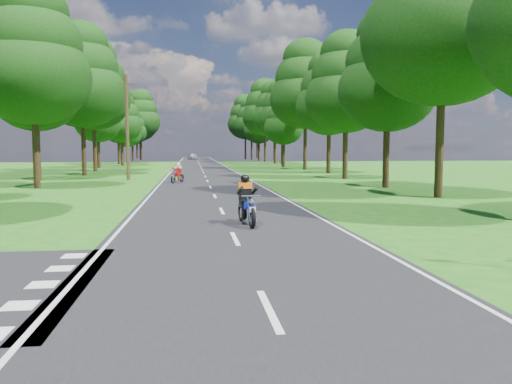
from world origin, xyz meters
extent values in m
plane|color=#1A5B14|center=(0.00, 0.00, 0.00)|extent=(160.00, 160.00, 0.00)
cube|color=black|center=(0.00, 50.00, 0.01)|extent=(7.00, 140.00, 0.02)
cube|color=silver|center=(0.00, -4.00, 0.02)|extent=(0.12, 2.00, 0.01)
cube|color=silver|center=(0.00, 2.00, 0.02)|extent=(0.12, 2.00, 0.01)
cube|color=silver|center=(0.00, 8.00, 0.02)|extent=(0.12, 2.00, 0.01)
cube|color=silver|center=(0.00, 14.00, 0.02)|extent=(0.12, 2.00, 0.01)
cube|color=silver|center=(0.00, 20.00, 0.02)|extent=(0.12, 2.00, 0.01)
cube|color=silver|center=(0.00, 26.00, 0.02)|extent=(0.12, 2.00, 0.01)
cube|color=silver|center=(0.00, 32.00, 0.02)|extent=(0.12, 2.00, 0.01)
cube|color=silver|center=(0.00, 38.00, 0.02)|extent=(0.12, 2.00, 0.01)
cube|color=silver|center=(0.00, 44.00, 0.02)|extent=(0.12, 2.00, 0.01)
cube|color=silver|center=(0.00, 50.00, 0.02)|extent=(0.12, 2.00, 0.01)
cube|color=silver|center=(0.00, 56.00, 0.02)|extent=(0.12, 2.00, 0.01)
cube|color=silver|center=(0.00, 62.00, 0.02)|extent=(0.12, 2.00, 0.01)
cube|color=silver|center=(0.00, 68.00, 0.02)|extent=(0.12, 2.00, 0.01)
cube|color=silver|center=(0.00, 74.00, 0.02)|extent=(0.12, 2.00, 0.01)
cube|color=silver|center=(0.00, 80.00, 0.02)|extent=(0.12, 2.00, 0.01)
cube|color=silver|center=(0.00, 86.00, 0.02)|extent=(0.12, 2.00, 0.01)
cube|color=silver|center=(0.00, 92.00, 0.02)|extent=(0.12, 2.00, 0.01)
cube|color=silver|center=(0.00, 98.00, 0.02)|extent=(0.12, 2.00, 0.01)
cube|color=silver|center=(0.00, 104.00, 0.02)|extent=(0.12, 2.00, 0.01)
cube|color=silver|center=(0.00, 110.00, 0.02)|extent=(0.12, 2.00, 0.01)
cube|color=silver|center=(0.00, 116.00, 0.02)|extent=(0.12, 2.00, 0.01)
cube|color=silver|center=(-3.30, 50.00, 0.02)|extent=(0.10, 140.00, 0.01)
cube|color=silver|center=(3.30, 50.00, 0.02)|extent=(0.10, 140.00, 0.01)
cube|color=silver|center=(-3.80, -3.30, 0.02)|extent=(0.50, 0.50, 0.01)
cube|color=silver|center=(-3.80, -2.10, 0.02)|extent=(0.50, 0.50, 0.01)
cube|color=silver|center=(-3.80, -0.90, 0.02)|extent=(0.50, 0.50, 0.01)
cube|color=silver|center=(-3.80, 0.30, 0.02)|extent=(0.50, 0.50, 0.01)
cylinder|color=black|center=(-10.57, 20.76, 1.96)|extent=(0.40, 0.40, 3.91)
ellipsoid|color=black|center=(-10.57, 20.76, 6.78)|extent=(6.85, 6.85, 5.82)
ellipsoid|color=black|center=(-10.57, 20.76, 8.68)|extent=(5.87, 5.87, 4.99)
ellipsoid|color=black|center=(-10.57, 20.76, 10.59)|extent=(4.40, 4.40, 3.74)
cylinder|color=black|center=(-12.94, 29.18, 1.90)|extent=(0.40, 0.40, 3.79)
ellipsoid|color=black|center=(-12.94, 29.18, 6.57)|extent=(6.64, 6.64, 5.64)
ellipsoid|color=black|center=(-12.94, 29.18, 8.41)|extent=(5.69, 5.69, 4.84)
ellipsoid|color=black|center=(-12.94, 29.18, 10.26)|extent=(4.27, 4.27, 3.63)
cylinder|color=black|center=(-10.82, 35.60, 2.16)|extent=(0.40, 0.40, 4.32)
ellipsoid|color=black|center=(-10.82, 35.60, 7.47)|extent=(7.56, 7.56, 6.42)
ellipsoid|color=black|center=(-10.82, 35.60, 9.58)|extent=(6.48, 6.48, 5.51)
ellipsoid|color=black|center=(-10.82, 35.60, 11.68)|extent=(4.86, 4.86, 4.13)
cylinder|color=black|center=(-11.26, 43.10, 2.20)|extent=(0.40, 0.40, 4.40)
ellipsoid|color=black|center=(-11.26, 43.10, 7.62)|extent=(7.71, 7.71, 6.55)
ellipsoid|color=black|center=(-11.26, 43.10, 9.77)|extent=(6.60, 6.60, 5.61)
ellipsoid|color=black|center=(-11.26, 43.10, 11.92)|extent=(4.95, 4.95, 4.21)
cylinder|color=black|center=(-12.61, 52.78, 1.60)|extent=(0.40, 0.40, 3.20)
ellipsoid|color=black|center=(-12.61, 52.78, 5.54)|extent=(5.60, 5.60, 4.76)
ellipsoid|color=black|center=(-12.61, 52.78, 7.10)|extent=(4.80, 4.80, 4.08)
ellipsoid|color=black|center=(-12.61, 52.78, 8.66)|extent=(3.60, 3.60, 3.06)
cylinder|color=black|center=(-10.75, 60.15, 1.61)|extent=(0.40, 0.40, 3.22)
ellipsoid|color=black|center=(-10.75, 60.15, 5.58)|extent=(5.64, 5.64, 4.79)
ellipsoid|color=black|center=(-10.75, 60.15, 7.15)|extent=(4.83, 4.83, 4.11)
ellipsoid|color=black|center=(-10.75, 60.15, 8.72)|extent=(3.62, 3.62, 3.08)
cylinder|color=black|center=(-12.29, 67.91, 1.80)|extent=(0.40, 0.40, 3.61)
ellipsoid|color=black|center=(-12.29, 67.91, 6.25)|extent=(6.31, 6.31, 5.37)
ellipsoid|color=black|center=(-12.29, 67.91, 8.01)|extent=(5.41, 5.41, 4.60)
ellipsoid|color=black|center=(-12.29, 67.91, 9.76)|extent=(4.06, 4.06, 3.45)
cylinder|color=black|center=(-11.94, 75.74, 1.33)|extent=(0.40, 0.40, 2.67)
ellipsoid|color=black|center=(-11.94, 75.74, 4.62)|extent=(4.67, 4.67, 3.97)
ellipsoid|color=black|center=(-11.94, 75.74, 5.92)|extent=(4.00, 4.00, 3.40)
ellipsoid|color=black|center=(-11.94, 75.74, 7.22)|extent=(3.00, 3.00, 2.55)
cylinder|color=black|center=(-12.18, 84.90, 1.54)|extent=(0.40, 0.40, 3.09)
ellipsoid|color=black|center=(-12.18, 84.90, 5.34)|extent=(5.40, 5.40, 4.59)
ellipsoid|color=black|center=(-12.18, 84.90, 6.85)|extent=(4.63, 4.63, 3.93)
ellipsoid|color=black|center=(-12.18, 84.90, 8.35)|extent=(3.47, 3.47, 2.95)
cylinder|color=black|center=(-11.23, 91.41, 2.24)|extent=(0.40, 0.40, 4.48)
ellipsoid|color=black|center=(-11.23, 91.41, 7.75)|extent=(7.84, 7.84, 6.66)
ellipsoid|color=black|center=(-11.23, 91.41, 9.94)|extent=(6.72, 6.72, 5.71)
ellipsoid|color=black|center=(-11.23, 91.41, 12.12)|extent=(5.04, 5.04, 4.28)
cylinder|color=black|center=(-12.28, 100.39, 2.05)|extent=(0.40, 0.40, 4.09)
ellipsoid|color=black|center=(-12.28, 100.39, 7.09)|extent=(7.16, 7.16, 6.09)
ellipsoid|color=black|center=(-12.28, 100.39, 9.08)|extent=(6.14, 6.14, 5.22)
ellipsoid|color=black|center=(-12.28, 100.39, 11.08)|extent=(4.61, 4.61, 3.92)
cylinder|color=black|center=(11.06, 12.20, 2.28)|extent=(0.40, 0.40, 4.56)
ellipsoid|color=black|center=(11.06, 12.20, 7.89)|extent=(7.98, 7.98, 6.78)
cylinder|color=black|center=(10.92, 18.69, 1.75)|extent=(0.40, 0.40, 3.49)
ellipsoid|color=black|center=(10.92, 18.69, 6.05)|extent=(6.12, 6.12, 5.20)
ellipsoid|color=black|center=(10.92, 18.69, 7.75)|extent=(5.24, 5.24, 4.46)
ellipsoid|color=black|center=(10.92, 18.69, 9.46)|extent=(3.93, 3.93, 3.34)
cylinder|color=black|center=(11.06, 27.58, 1.85)|extent=(0.40, 0.40, 3.69)
ellipsoid|color=black|center=(11.06, 27.58, 6.39)|extent=(6.46, 6.46, 5.49)
ellipsoid|color=black|center=(11.06, 27.58, 8.19)|extent=(5.54, 5.54, 4.71)
ellipsoid|color=black|center=(11.06, 27.58, 9.99)|extent=(4.15, 4.15, 3.53)
cylinder|color=black|center=(12.17, 36.42, 1.87)|extent=(0.40, 0.40, 3.74)
ellipsoid|color=black|center=(12.17, 36.42, 6.48)|extent=(6.55, 6.55, 5.57)
ellipsoid|color=black|center=(12.17, 36.42, 8.31)|extent=(5.62, 5.62, 4.77)
ellipsoid|color=black|center=(12.17, 36.42, 10.13)|extent=(4.21, 4.21, 3.58)
cylinder|color=black|center=(11.72, 44.72, 2.32)|extent=(0.40, 0.40, 4.64)
ellipsoid|color=black|center=(11.72, 44.72, 8.04)|extent=(8.12, 8.12, 6.91)
ellipsoid|color=black|center=(11.72, 44.72, 10.30)|extent=(6.96, 6.96, 5.92)
ellipsoid|color=black|center=(11.72, 44.72, 12.56)|extent=(5.22, 5.22, 4.44)
cylinder|color=black|center=(10.55, 51.92, 1.45)|extent=(0.40, 0.40, 2.91)
ellipsoid|color=black|center=(10.55, 51.92, 5.03)|extent=(5.09, 5.09, 4.33)
ellipsoid|color=black|center=(10.55, 51.92, 6.45)|extent=(4.36, 4.36, 3.71)
ellipsoid|color=black|center=(10.55, 51.92, 7.87)|extent=(3.27, 3.27, 2.78)
cylinder|color=black|center=(11.77, 59.40, 1.94)|extent=(0.40, 0.40, 3.88)
ellipsoid|color=black|center=(11.77, 59.40, 6.71)|extent=(6.78, 6.78, 5.77)
ellipsoid|color=black|center=(11.77, 59.40, 8.60)|extent=(5.81, 5.81, 4.94)
ellipsoid|color=black|center=(11.77, 59.40, 10.49)|extent=(4.36, 4.36, 3.71)
cylinder|color=black|center=(12.10, 67.87, 2.09)|extent=(0.40, 0.40, 4.18)
ellipsoid|color=black|center=(12.10, 67.87, 7.23)|extent=(7.31, 7.31, 6.21)
ellipsoid|color=black|center=(12.10, 67.87, 9.27)|extent=(6.27, 6.27, 5.33)
ellipsoid|color=black|center=(12.10, 67.87, 11.31)|extent=(4.70, 4.70, 4.00)
cylinder|color=black|center=(11.80, 76.83, 2.32)|extent=(0.40, 0.40, 4.63)
ellipsoid|color=black|center=(11.80, 76.83, 8.02)|extent=(8.11, 8.11, 6.89)
ellipsoid|color=black|center=(11.80, 76.83, 10.28)|extent=(6.95, 6.95, 5.91)
ellipsoid|color=black|center=(11.80, 76.83, 12.54)|extent=(5.21, 5.21, 4.43)
cylinder|color=black|center=(11.69, 84.12, 1.68)|extent=(0.40, 0.40, 3.36)
ellipsoid|color=black|center=(11.69, 84.12, 5.82)|extent=(5.88, 5.88, 5.00)
ellipsoid|color=black|center=(11.69, 84.12, 7.46)|extent=(5.04, 5.04, 4.29)
ellipsoid|color=black|center=(11.69, 84.12, 9.10)|extent=(3.78, 3.78, 3.21)
cylinder|color=black|center=(11.14, 91.34, 2.04)|extent=(0.40, 0.40, 4.09)
ellipsoid|color=black|center=(11.14, 91.34, 7.07)|extent=(7.15, 7.15, 6.08)
ellipsoid|color=black|center=(11.14, 91.34, 9.07)|extent=(6.13, 6.13, 5.21)
ellipsoid|color=black|center=(11.14, 91.34, 11.06)|extent=(4.60, 4.60, 3.91)
cylinder|color=black|center=(10.68, 99.10, 2.24)|extent=(0.40, 0.40, 4.48)
ellipsoid|color=black|center=(10.68, 99.10, 7.76)|extent=(7.84, 7.84, 6.66)
ellipsoid|color=black|center=(10.68, 99.10, 9.94)|extent=(6.72, 6.72, 5.71)
ellipsoid|color=black|center=(10.68, 99.10, 12.13)|extent=(5.04, 5.04, 4.28)
cylinder|color=black|center=(-14.00, 110.00, 1.92)|extent=(0.40, 0.40, 3.84)
ellipsoid|color=black|center=(-14.00, 110.00, 6.65)|extent=(6.72, 6.72, 5.71)
ellipsoid|color=black|center=(-14.00, 110.00, 8.52)|extent=(5.76, 5.76, 4.90)
ellipsoid|color=black|center=(-14.00, 110.00, 10.39)|extent=(4.32, 4.32, 3.67)
cylinder|color=black|center=(15.00, 112.00, 2.08)|extent=(0.40, 0.40, 4.16)
ellipsoid|color=black|center=(15.00, 112.00, 7.20)|extent=(7.28, 7.28, 6.19)
ellipsoid|color=black|center=(15.00, 112.00, 9.23)|extent=(6.24, 6.24, 5.30)
ellipsoid|color=black|center=(15.00, 112.00, 11.26)|extent=(4.68, 4.68, 3.98)
cylinder|color=black|center=(-16.00, 95.00, 1.76)|extent=(0.40, 0.40, 3.52)
ellipsoid|color=black|center=(-16.00, 95.00, 6.09)|extent=(6.16, 6.16, 5.24)
ellipsoid|color=black|center=(-16.00, 95.00, 7.81)|extent=(5.28, 5.28, 4.49)
ellipsoid|color=black|center=(-16.00, 95.00, 9.53)|extent=(3.96, 3.96, 3.37)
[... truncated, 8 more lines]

